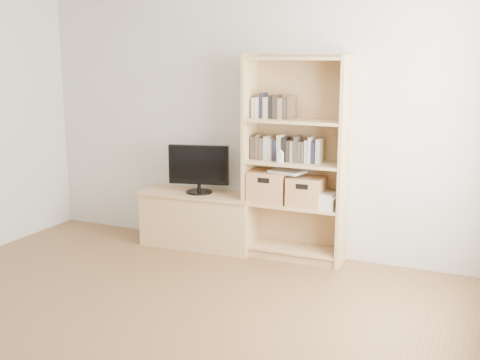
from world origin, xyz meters
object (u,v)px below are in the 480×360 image
Objects in this scene: basket_right at (306,191)px; laptop at (287,171)px; basket_left at (269,186)px; tv_stand at (200,220)px; bookshelf at (295,160)px; baby_monitor at (280,158)px; television at (199,170)px.

laptop is at bearing -177.86° from basket_right.
basket_left is at bearing -168.75° from laptop.
bookshelf is (0.96, 0.04, 0.67)m from tv_stand.
basket_right is at bearing -0.95° from basket_left.
tv_stand is 1.14m from basket_right.
baby_monitor is at bearing -7.74° from tv_stand.
tv_stand is 1.11m from baby_monitor.
tv_stand is at bearing -178.12° from bookshelf.
laptop is at bearing -11.80° from television.
laptop is (0.03, 0.09, -0.14)m from baby_monitor.
bookshelf is at bearing 0.24° from basket_left.
basket_left is (0.71, 0.04, 0.40)m from tv_stand.
television is at bearing 0.00° from tv_stand.
television is at bearing -178.12° from bookshelf.
bookshelf reaches higher than baby_monitor.
television is 0.72m from basket_left.
basket_right is at bearing -11.62° from television.
bookshelf reaches higher than laptop.
bookshelf is at bearing 52.24° from baby_monitor.
basket_right is (0.36, 0.00, -0.01)m from basket_left.
bookshelf is 3.14× the size of television.
basket_left is at bearing 153.08° from baby_monitor.
tv_stand is 1.89× the size of television.
basket_right is 0.25m from laptop.
baby_monitor is 0.34m from basket_left.
television is 1.69× the size of basket_left.
bookshelf is at bearing -11.15° from television.
television reaches higher than tv_stand.
basket_right is 1.05× the size of laptop.
baby_monitor is (0.86, -0.06, 0.19)m from television.
basket_left is 0.36m from basket_right.
laptop is (-0.07, -0.01, -0.11)m from bookshelf.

